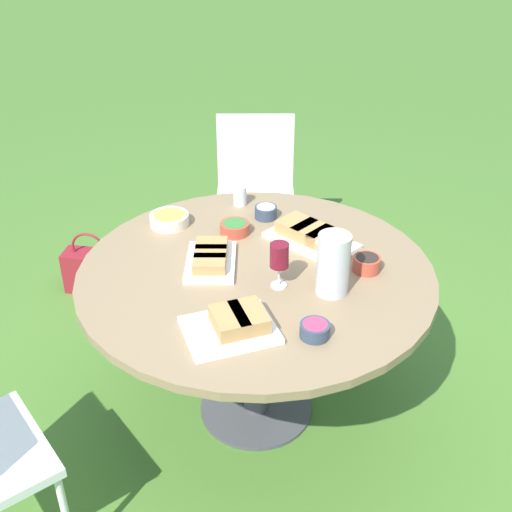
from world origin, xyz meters
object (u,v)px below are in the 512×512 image
(dining_table, at_px, (256,289))
(chair_near_left, at_px, (255,182))
(water_pitcher, at_px, (333,264))
(wine_glass, at_px, (279,257))
(handbag, at_px, (92,270))

(dining_table, height_order, chair_near_left, chair_near_left)
(water_pitcher, bearing_deg, chair_near_left, -69.95)
(wine_glass, relative_size, handbag, 0.49)
(dining_table, xyz_separation_m, chair_near_left, (0.20, -1.25, -0.12))
(chair_near_left, bearing_deg, handbag, 27.73)
(chair_near_left, relative_size, handbag, 2.42)
(dining_table, xyz_separation_m, water_pitcher, (-0.30, 0.11, 0.21))
(dining_table, bearing_deg, chair_near_left, -80.93)
(chair_near_left, bearing_deg, dining_table, 99.07)
(dining_table, height_order, handbag, dining_table)
(dining_table, distance_m, handbag, 1.43)
(dining_table, relative_size, chair_near_left, 1.56)
(chair_near_left, relative_size, wine_glass, 4.95)
(dining_table, xyz_separation_m, handbag, (1.06, -0.80, -0.52))
(chair_near_left, distance_m, water_pitcher, 1.48)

